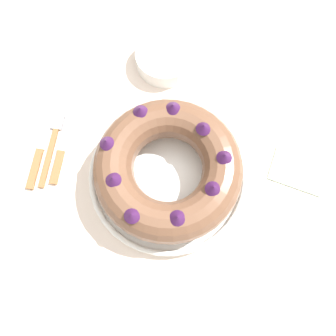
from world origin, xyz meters
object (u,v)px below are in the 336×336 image
at_px(bundt_cake, 168,168).
at_px(side_bowl, 165,58).
at_px(napkin, 298,171).
at_px(fork, 53,140).
at_px(serving_knife, 40,151).
at_px(cake_knife, 61,152).
at_px(serving_dish, 168,176).

xyz_separation_m(bundt_cake, side_bowl, (-0.05, 0.30, -0.05)).
xyz_separation_m(bundt_cake, napkin, (0.29, 0.05, -0.07)).
distance_m(fork, side_bowl, 0.33).
xyz_separation_m(fork, napkin, (0.56, 0.00, -0.00)).
height_order(serving_knife, side_bowl, side_bowl).
relative_size(bundt_cake, cake_knife, 1.74).
bearing_deg(bundt_cake, cake_knife, 174.19).
bearing_deg(serving_dish, serving_knife, 175.72).
relative_size(bundt_cake, napkin, 2.55).
bearing_deg(bundt_cake, serving_knife, 175.73).
distance_m(cake_knife, napkin, 0.54).
height_order(serving_dish, serving_knife, serving_dish).
relative_size(serving_dish, bundt_cake, 1.13).
distance_m(bundt_cake, side_bowl, 0.30).
bearing_deg(bundt_cake, fork, 169.23).
height_order(fork, cake_knife, cake_knife).
xyz_separation_m(serving_knife, napkin, (0.59, 0.03, -0.00)).
xyz_separation_m(serving_dish, fork, (-0.28, 0.05, -0.01)).
relative_size(serving_knife, napkin, 1.76).
height_order(bundt_cake, side_bowl, bundt_cake).
distance_m(bundt_cake, fork, 0.29).
relative_size(serving_dish, serving_knife, 1.64).
bearing_deg(cake_knife, fork, 130.87).
distance_m(serving_dish, fork, 0.28).
distance_m(serving_dish, napkin, 0.29).
xyz_separation_m(bundt_cake, fork, (-0.28, 0.05, -0.07)).
distance_m(serving_dish, bundt_cake, 0.06).
height_order(bundt_cake, serving_knife, bundt_cake).
bearing_deg(cake_knife, serving_knife, -178.09).
relative_size(fork, cake_knife, 1.12).
relative_size(fork, napkin, 1.65).
distance_m(serving_dish, side_bowl, 0.30).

